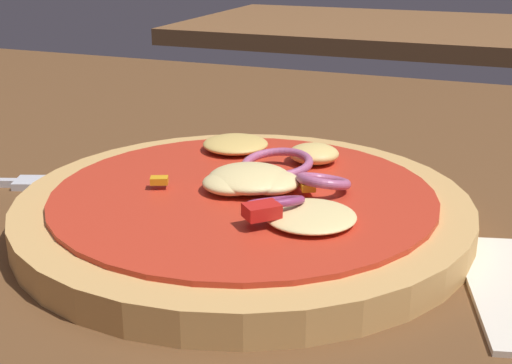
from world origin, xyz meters
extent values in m
cube|color=brown|center=(0.00, 0.00, 0.01)|extent=(1.48, 1.02, 0.03)
cylinder|color=tan|center=(-0.03, 0.03, 0.04)|extent=(0.26, 0.26, 0.02)
cylinder|color=red|center=(-0.03, 0.03, 0.05)|extent=(0.22, 0.22, 0.00)
ellipsoid|color=#F4DB8E|center=(-0.03, 0.04, 0.06)|extent=(0.05, 0.05, 0.01)
ellipsoid|color=#E5BC60|center=(-0.06, 0.11, 0.06)|extent=(0.04, 0.04, 0.01)
ellipsoid|color=#EFCC72|center=(-0.01, 0.10, 0.06)|extent=(0.03, 0.03, 0.01)
ellipsoid|color=#F4DB8E|center=(-0.03, 0.03, 0.06)|extent=(0.04, 0.04, 0.01)
ellipsoid|color=#F4DB8E|center=(-0.01, 0.04, 0.06)|extent=(0.04, 0.04, 0.01)
ellipsoid|color=#F4DB8E|center=(0.02, 0.01, 0.05)|extent=(0.05, 0.05, 0.01)
ellipsoid|color=#E5BC60|center=(-0.02, 0.04, 0.06)|extent=(0.03, 0.03, 0.01)
torus|color=#93386B|center=(0.00, 0.01, 0.06)|extent=(0.04, 0.04, 0.01)
torus|color=#B25984|center=(-0.02, 0.07, 0.06)|extent=(0.06, 0.06, 0.01)
torus|color=#B25984|center=(0.02, 0.05, 0.06)|extent=(0.04, 0.04, 0.01)
cube|color=orange|center=(0.01, 0.04, 0.06)|extent=(0.01, 0.01, 0.00)
cube|color=red|center=(0.00, -0.01, 0.06)|extent=(0.02, 0.02, 0.01)
cube|color=orange|center=(-0.08, 0.02, 0.06)|extent=(0.01, 0.01, 0.00)
cube|color=silver|center=(-0.19, 0.04, 0.03)|extent=(0.02, 0.02, 0.01)
cube|color=silver|center=(-0.16, 0.04, 0.03)|extent=(0.03, 0.01, 0.00)
cube|color=silver|center=(-0.16, 0.05, 0.03)|extent=(0.03, 0.01, 0.00)
cube|color=silver|center=(-0.17, 0.05, 0.03)|extent=(0.03, 0.01, 0.00)
cube|color=silver|center=(-0.17, 0.06, 0.03)|extent=(0.03, 0.01, 0.00)
cube|color=brown|center=(-0.21, 1.04, 0.01)|extent=(0.62, 0.49, 0.03)
camera|label=1|loc=(0.12, -0.31, 0.19)|focal=48.21mm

